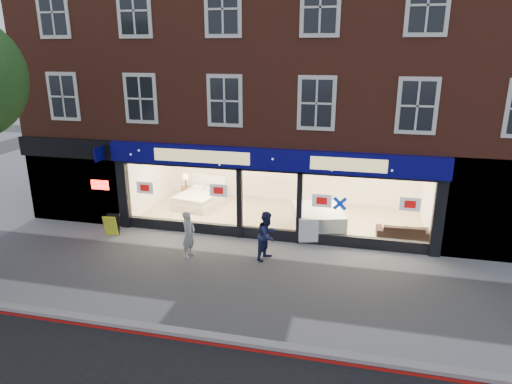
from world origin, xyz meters
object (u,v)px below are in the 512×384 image
(mattress_stack, at_px, (318,220))
(a_board, at_px, (112,225))
(display_bed, at_px, (200,198))
(sofa, at_px, (403,231))
(pedestrian_grey, at_px, (189,235))
(pedestrian_blue, at_px, (267,235))

(mattress_stack, relative_size, a_board, 3.21)
(display_bed, bearing_deg, sofa, -0.68)
(display_bed, height_order, a_board, display_bed)
(sofa, xyz_separation_m, pedestrian_grey, (-6.78, -2.89, 0.40))
(display_bed, distance_m, a_board, 4.08)
(a_board, bearing_deg, display_bed, 56.84)
(display_bed, distance_m, sofa, 8.26)
(pedestrian_grey, distance_m, pedestrian_blue, 2.51)
(mattress_stack, xyz_separation_m, a_board, (-7.17, -1.90, -0.13))
(pedestrian_grey, height_order, pedestrian_blue, pedestrian_blue)
(sofa, bearing_deg, a_board, 8.07)
(display_bed, height_order, sofa, display_bed)
(display_bed, bearing_deg, a_board, -109.24)
(sofa, distance_m, pedestrian_blue, 4.98)
(mattress_stack, distance_m, a_board, 7.42)
(mattress_stack, bearing_deg, pedestrian_grey, -142.38)
(pedestrian_blue, bearing_deg, pedestrian_grey, 120.59)
(display_bed, xyz_separation_m, sofa, (8.09, -1.67, -0.05))
(mattress_stack, distance_m, sofa, 2.98)
(pedestrian_grey, xyz_separation_m, pedestrian_blue, (2.47, 0.44, 0.03))
(mattress_stack, distance_m, pedestrian_grey, 4.82)
(pedestrian_grey, bearing_deg, sofa, -57.71)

